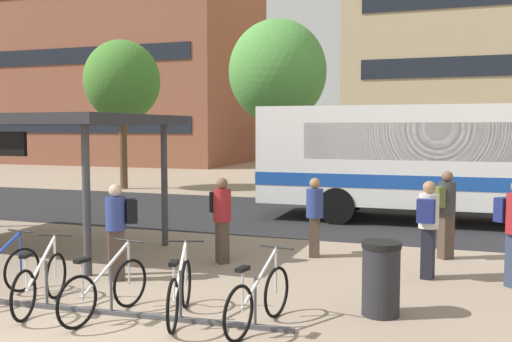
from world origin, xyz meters
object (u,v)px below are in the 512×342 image
object	(u,v)px
commuter_olive_pack_1	(445,208)
commuter_black_pack_5	(118,225)
parked_bicycle_silver_4	(259,300)
commuter_black_pack_4	(315,211)
parked_bicycle_white_1	(41,283)
street_tree_1	(278,72)
parked_bicycle_silver_2	(105,290)
trash_bin	(381,278)
street_tree_0	(122,81)
commuter_navy_pack_0	(428,223)
city_bus	(480,159)
parked_bicycle_white_3	(180,292)
commuter_black_pack_3	(222,214)

from	to	relation	value
commuter_olive_pack_1	commuter_black_pack_5	size ratio (longest dim) A/B	1.06
parked_bicycle_silver_4	commuter_black_pack_4	world-z (taller)	commuter_black_pack_4
parked_bicycle_white_1	street_tree_1	world-z (taller)	street_tree_1
commuter_black_pack_4	commuter_black_pack_5	world-z (taller)	commuter_black_pack_5
parked_bicycle_silver_2	trash_bin	world-z (taller)	trash_bin
trash_bin	street_tree_0	distance (m)	18.42
commuter_black_pack_5	trash_bin	distance (m)	4.49
parked_bicycle_white_1	commuter_black_pack_4	size ratio (longest dim) A/B	1.05
commuter_navy_pack_0	commuter_olive_pack_1	bearing A→B (deg)	-0.27
city_bus	trash_bin	xyz separation A→B (m)	(-1.71, -8.38, -1.26)
commuter_navy_pack_0	commuter_black_pack_4	distance (m)	2.46
city_bus	street_tree_1	world-z (taller)	street_tree_1
commuter_olive_pack_1	street_tree_1	world-z (taller)	street_tree_1
parked_bicycle_white_3	commuter_black_pack_3	world-z (taller)	commuter_black_pack_3
parked_bicycle_silver_4	commuter_olive_pack_1	size ratio (longest dim) A/B	0.97
commuter_olive_pack_1	commuter_black_pack_5	distance (m)	6.30
parked_bicycle_white_3	commuter_olive_pack_1	bearing A→B (deg)	-50.85
parked_bicycle_white_3	trash_bin	distance (m)	2.78
commuter_navy_pack_0	commuter_black_pack_3	bearing A→B (deg)	99.62
parked_bicycle_white_3	commuter_black_pack_5	size ratio (longest dim) A/B	1.01
commuter_olive_pack_1	street_tree_1	xyz separation A→B (m)	(-6.29, 9.59, 3.77)
commuter_black_pack_3	commuter_black_pack_4	xyz separation A→B (m)	(1.59, 1.09, -0.03)
parked_bicycle_silver_4	street_tree_0	xyz separation A→B (m)	(-10.81, 14.19, 4.20)
parked_bicycle_white_1	parked_bicycle_silver_2	bearing A→B (deg)	-104.32
parked_bicycle_silver_2	commuter_black_pack_5	bearing A→B (deg)	36.62
city_bus	commuter_black_pack_3	bearing A→B (deg)	50.89
trash_bin	street_tree_0	world-z (taller)	street_tree_0
commuter_olive_pack_1	trash_bin	xyz separation A→B (m)	(-0.84, -3.84, -0.50)
commuter_black_pack_4	city_bus	bearing A→B (deg)	137.36
parked_bicycle_silver_2	parked_bicycle_silver_4	distance (m)	2.15
commuter_black_pack_4	street_tree_1	xyz separation A→B (m)	(-3.80, 10.20, 3.86)
commuter_navy_pack_0	street_tree_1	distance (m)	13.32
parked_bicycle_white_1	street_tree_0	world-z (taller)	street_tree_0
parked_bicycle_silver_2	street_tree_0	distance (m)	17.36
parked_bicycle_white_1	commuter_black_pack_4	distance (m)	5.45
parked_bicycle_silver_4	commuter_olive_pack_1	distance (m)	5.43
city_bus	parked_bicycle_white_1	size ratio (longest dim) A/B	7.17
commuter_black_pack_3	parked_bicycle_white_1	bearing A→B (deg)	-64.14
parked_bicycle_white_1	street_tree_1	bearing A→B (deg)	-11.21
parked_bicycle_silver_4	street_tree_1	size ratio (longest dim) A/B	0.25
commuter_black_pack_4	parked_bicycle_white_1	bearing A→B (deg)	-42.80
street_tree_1	city_bus	bearing A→B (deg)	-35.13
commuter_black_pack_3	commuter_black_pack_4	distance (m)	1.92
parked_bicycle_white_3	commuter_black_pack_3	size ratio (longest dim) A/B	1.01
trash_bin	commuter_navy_pack_0	bearing A→B (deg)	75.58
parked_bicycle_white_1	commuter_black_pack_3	xyz separation A→B (m)	(1.40, 3.44, 0.56)
commuter_black_pack_5	trash_bin	size ratio (longest dim) A/B	1.61
parked_bicycle_silver_2	commuter_navy_pack_0	world-z (taller)	commuter_navy_pack_0
commuter_black_pack_5	street_tree_1	distance (m)	13.61
commuter_olive_pack_1	commuter_black_pack_5	xyz separation A→B (m)	(-5.28, -3.43, -0.06)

